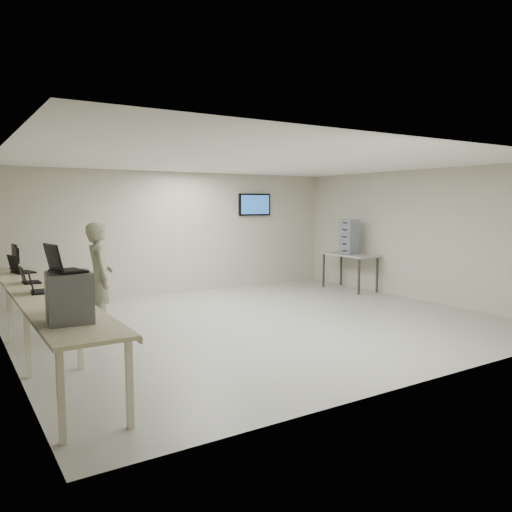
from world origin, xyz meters
TOP-DOWN VIEW (x-y plane):
  - room at (0.03, 0.06)m, footprint 8.01×7.01m
  - workbench at (-3.59, 0.00)m, footprint 0.76×6.00m
  - equipment_box at (-3.65, -2.11)m, footprint 0.46×0.52m
  - laptop_on_box at (-3.71, -2.11)m, footprint 0.36×0.41m
  - laptop_0 at (-3.59, -1.58)m, footprint 0.31×0.36m
  - laptop_1 at (-3.66, -0.19)m, footprint 0.35×0.40m
  - laptop_2 at (-3.65, 0.75)m, footprint 0.27×0.33m
  - laptop_3 at (-3.62, 2.00)m, footprint 0.42×0.46m
  - monitor_near at (-3.60, 2.43)m, footprint 0.18×0.41m
  - monitor_far at (-3.60, 2.69)m, footprint 0.20×0.45m
  - soldier at (-2.57, 0.87)m, footprint 0.50×0.69m
  - side_table at (3.60, 1.67)m, footprint 0.68×1.45m
  - storage_bins at (3.58, 1.67)m, footprint 0.32×0.35m

SIDE VIEW (x-z plane):
  - side_table at x=3.60m, z-range 0.36..1.23m
  - workbench at x=-3.59m, z-range 0.38..1.28m
  - soldier at x=-2.57m, z-range 0.00..1.77m
  - laptop_0 at x=-3.59m, z-range 0.84..1.09m
  - laptop_2 at x=-3.65m, z-range 0.84..1.09m
  - laptop_1 at x=-3.66m, z-range 0.83..1.12m
  - laptop_3 at x=-3.62m, z-range 0.82..1.14m
  - monitor_near at x=-3.60m, z-range 0.94..1.35m
  - equipment_box at x=-3.65m, z-range 0.90..1.40m
  - monitor_far at x=-3.60m, z-range 0.95..1.39m
  - storage_bins at x=3.58m, z-range 0.87..1.70m
  - room at x=0.03m, z-range 0.01..2.82m
  - laptop_on_box at x=-3.71m, z-range 1.33..1.62m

